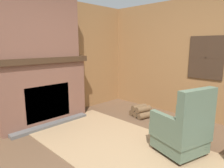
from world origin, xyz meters
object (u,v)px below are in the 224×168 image
(storage_case, at_px, (65,52))
(armchair, at_px, (183,131))
(oil_lamp_vase, at_px, (12,53))
(firewood_stack, at_px, (141,111))
(decorative_plate_on_mantel, at_px, (34,50))

(storage_case, bearing_deg, armchair, 5.03)
(armchair, relative_size, oil_lamp_vase, 3.71)
(firewood_stack, distance_m, oil_lamp_vase, 2.82)
(oil_lamp_vase, bearing_deg, storage_case, 89.99)
(armchair, height_order, decorative_plate_on_mantel, decorative_plate_on_mantel)
(oil_lamp_vase, height_order, decorative_plate_on_mantel, oil_lamp_vase)
(armchair, relative_size, firewood_stack, 2.05)
(oil_lamp_vase, xyz_separation_m, decorative_plate_on_mantel, (-0.02, 0.41, 0.03))
(armchair, distance_m, firewood_stack, 1.62)
(decorative_plate_on_mantel, bearing_deg, firewood_stack, 54.21)
(storage_case, height_order, decorative_plate_on_mantel, decorative_plate_on_mantel)
(firewood_stack, distance_m, decorative_plate_on_mantel, 2.55)
(firewood_stack, bearing_deg, decorative_plate_on_mantel, -125.79)
(firewood_stack, bearing_deg, oil_lamp_vase, -119.89)
(storage_case, bearing_deg, firewood_stack, 41.29)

